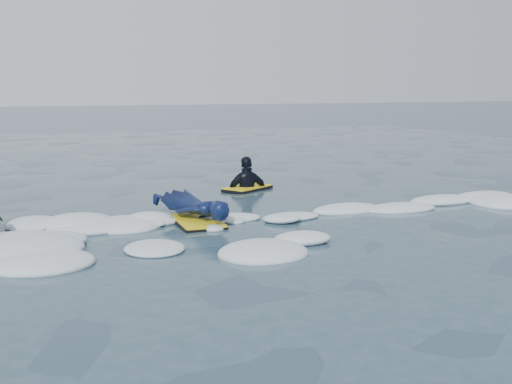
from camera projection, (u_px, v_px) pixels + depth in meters
ground at (257, 246)px, 8.23m from camera, size 120.00×120.00×0.00m
foam_band at (232, 229)px, 9.18m from camera, size 12.00×3.10×0.30m
prone_woman_unit at (194, 208)px, 9.57m from camera, size 1.10×1.81×0.44m
waiting_rider_unit at (247, 194)px, 12.58m from camera, size 1.15×1.02×1.52m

